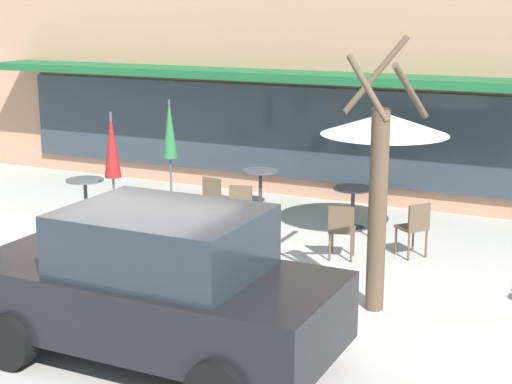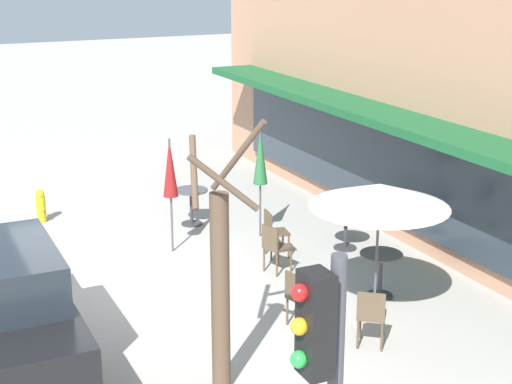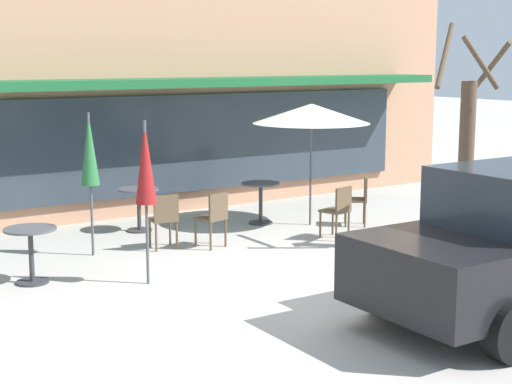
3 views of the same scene
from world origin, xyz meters
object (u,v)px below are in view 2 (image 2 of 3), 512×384
Objects in this scene: cafe_table_by_tree at (346,223)px; cafe_chair_3 at (274,245)px; patio_umbrella_green_folded at (260,158)px; patio_umbrella_corner_open at (380,195)px; fire_hydrant at (41,206)px; patio_umbrella_cream_folded at (170,169)px; cafe_chair_1 at (273,230)px; cafe_table_streetside at (191,201)px; cafe_chair_0 at (300,295)px; cafe_chair_2 at (371,314)px; cafe_table_near_wall at (381,267)px; street_tree at (220,280)px.

cafe_table_by_tree is 1.83m from cafe_chair_3.
patio_umbrella_green_folded reaches higher than cafe_table_by_tree.
patio_umbrella_corner_open is 8.05m from fire_hydrant.
patio_umbrella_cream_folded is (0.03, -1.87, 0.00)m from patio_umbrella_green_folded.
fire_hydrant is (-4.12, -4.95, -0.16)m from cafe_table_by_tree.
patio_umbrella_corner_open reaches higher than cafe_table_by_tree.
cafe_chair_1 is (-3.05, -0.20, -1.50)m from patio_umbrella_corner_open.
cafe_chair_1 is 5.25m from fire_hydrant.
cafe_table_streetside is 0.35× the size of patio_umbrella_cream_folded.
cafe_chair_0 is 1.00× the size of cafe_chair_2.
cafe_table_by_tree is (2.59, 2.15, 0.00)m from cafe_table_streetside.
cafe_chair_0 is 2.14m from cafe_chair_3.
cafe_table_streetside is at bearing 145.51° from patio_umbrella_cream_folded.
cafe_table_near_wall is 1.00× the size of cafe_table_streetside.
fire_hydrant is (-1.52, -2.80, -0.16)m from cafe_table_streetside.
cafe_table_by_tree is at bearing 39.72° from cafe_table_streetside.
cafe_chair_1 is 3.77m from cafe_chair_2.
cafe_table_streetside is 0.35× the size of patio_umbrella_green_folded.
patio_umbrella_corner_open is at bearing 105.27° from street_tree.
patio_umbrella_cream_folded is at bearing -89.03° from patio_umbrella_green_folded.
cafe_table_streetside is at bearing 162.32° from street_tree.
patio_umbrella_green_folded is 5.02m from cafe_chair_2.
cafe_table_streetside is 6.13m from cafe_chair_2.
cafe_table_streetside is 1.92m from patio_umbrella_cream_folded.
cafe_chair_3 is (-1.65, -1.12, 0.01)m from cafe_table_near_wall.
patio_umbrella_cream_folded is at bearing -144.41° from cafe_chair_3.
cafe_chair_3 is (-2.35, -0.54, -1.50)m from patio_umbrella_corner_open.
fire_hydrant is at bearing -145.27° from cafe_chair_3.
cafe_chair_2 and cafe_chair_3 have the same top height.
street_tree reaches higher than patio_umbrella_cream_folded.
patio_umbrella_green_folded is 1.87m from patio_umbrella_cream_folded.
patio_umbrella_corner_open is 2.47× the size of cafe_chair_2.
cafe_table_by_tree is 0.35× the size of patio_umbrella_corner_open.
cafe_table_streetside is at bearing -163.07° from cafe_chair_1.
cafe_table_by_tree is at bearing 80.91° from cafe_chair_1.
street_tree is at bearing -87.93° from cafe_chair_2.
patio_umbrella_corner_open is (4.15, -0.07, 0.39)m from patio_umbrella_green_folded.
cafe_table_streetside is at bearing -172.90° from cafe_chair_3.
cafe_table_near_wall is at bearing 18.30° from cafe_chair_1.
cafe_chair_2 reaches higher than cafe_table_streetside.
cafe_chair_1 is (-2.76, 0.96, 0.00)m from cafe_chair_0.
patio_umbrella_corner_open is at bearing -23.61° from cafe_table_by_tree.
cafe_chair_1 is at bearing 16.93° from cafe_table_streetside.
street_tree is at bearing -48.81° from cafe_table_by_tree.
cafe_chair_2 reaches higher than cafe_table_near_wall.
patio_umbrella_green_folded is 1.00× the size of patio_umbrella_corner_open.
street_tree is (3.84, -2.70, 1.00)m from cafe_chair_1.
fire_hydrant is at bearing -118.55° from cafe_table_streetside.
cafe_table_near_wall is 0.35× the size of patio_umbrella_green_folded.
cafe_chair_1 is at bearing 154.55° from cafe_chair_3.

